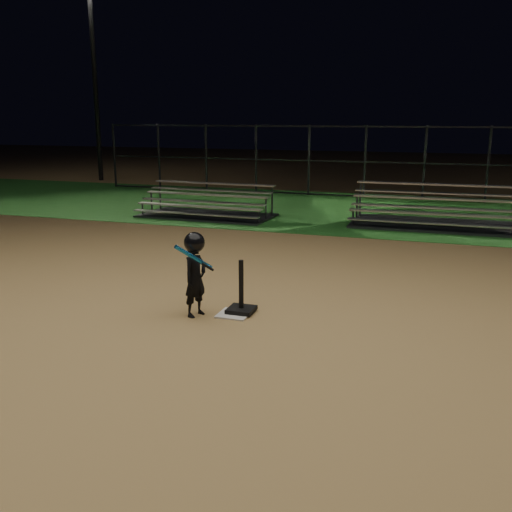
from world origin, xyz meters
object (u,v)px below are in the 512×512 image
Objects in this scene: bleacher_right at (436,218)px; child_batter at (195,272)px; bleacher_left at (206,210)px; light_pole_left at (93,64)px; batting_tee at (241,302)px; home_plate at (234,314)px.

child_batter is at bearing -110.50° from bleacher_right.
child_batter reaches higher than bleacher_left.
bleacher_right is (6.26, 0.50, 0.03)m from bleacher_left.
light_pole_left is at bearing 55.57° from child_batter.
batting_tee is 0.63× the size of child_batter.
child_batter is at bearing -159.52° from home_plate.
home_plate is 0.85m from child_batter.
batting_tee is at bearing -61.01° from bleacher_left.
bleacher_right is at bearing -2.10° from child_batter.
bleacher_right is 0.52× the size of light_pole_left.
child_batter is at bearing -52.81° from light_pole_left.
batting_tee is 8.35m from bleacher_right.
bleacher_right reaches higher than batting_tee.
bleacher_right is at bearing 72.33° from home_plate.
batting_tee is (0.07, 0.11, 0.15)m from home_plate.
child_batter reaches higher than home_plate.
light_pole_left is at bearing 140.68° from bleacher_left.
bleacher_left is at bearing 116.74° from batting_tee.
home_plate is at bearing -51.23° from light_pole_left.
child_batter is (-0.59, -0.30, 0.49)m from batting_tee.
light_pole_left is at bearing 154.73° from bleacher_right.
bleacher_left is 0.46× the size of light_pole_left.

